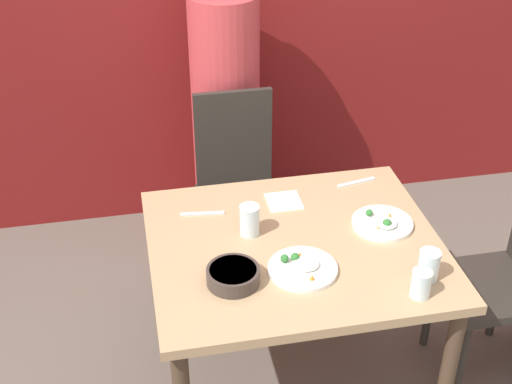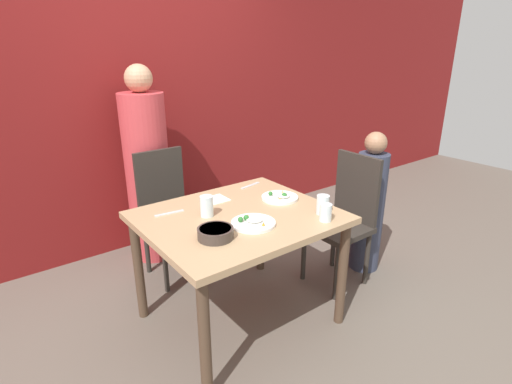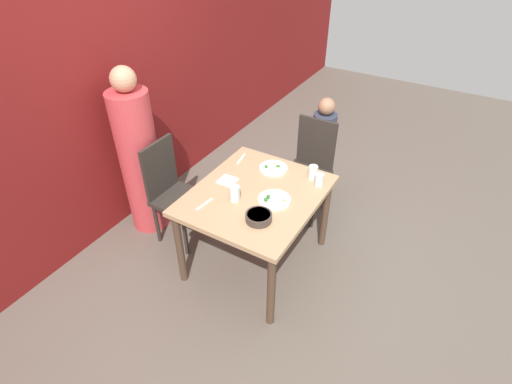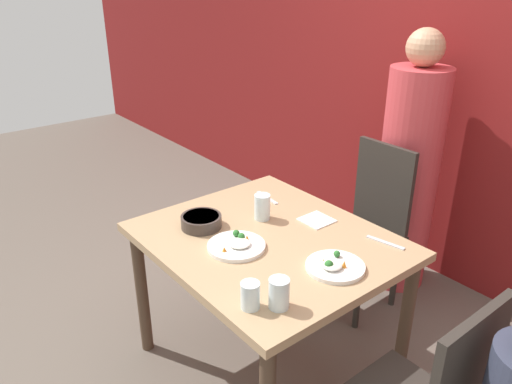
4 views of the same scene
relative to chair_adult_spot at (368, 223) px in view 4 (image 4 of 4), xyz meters
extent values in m
plane|color=#60564C|center=(0.08, -0.82, -0.52)|extent=(10.00, 10.00, 0.00)
cube|color=maroon|center=(0.08, 0.64, 0.83)|extent=(10.00, 0.06, 2.70)
cube|color=tan|center=(0.08, -0.82, 0.21)|extent=(1.11, 0.95, 0.04)
cylinder|color=#4C3828|center=(-0.42, -1.24, -0.16)|extent=(0.06, 0.06, 0.71)
cylinder|color=#4C3828|center=(-0.42, -0.40, -0.16)|extent=(0.06, 0.06, 0.71)
cylinder|color=#4C3828|center=(0.57, -0.40, -0.16)|extent=(0.06, 0.06, 0.71)
cube|color=#2D2823|center=(0.00, -0.07, -0.07)|extent=(0.40, 0.40, 0.04)
cube|color=#2D2823|center=(0.00, 0.11, 0.20)|extent=(0.38, 0.03, 0.50)
cylinder|color=#2D2823|center=(-0.17, -0.24, -0.31)|extent=(0.04, 0.04, 0.42)
cylinder|color=#2D2823|center=(0.17, -0.24, -0.31)|extent=(0.04, 0.04, 0.42)
cylinder|color=#2D2823|center=(-0.17, 0.09, -0.31)|extent=(0.04, 0.04, 0.42)
cylinder|color=#2D2823|center=(0.17, 0.09, -0.31)|extent=(0.04, 0.04, 0.42)
cube|color=#2D2823|center=(1.09, -0.89, 0.20)|extent=(0.03, 0.38, 0.50)
cylinder|color=#C63D42|center=(0.00, 0.34, 0.16)|extent=(0.35, 0.35, 1.36)
sphere|color=tan|center=(0.00, 0.34, 0.95)|extent=(0.21, 0.21, 0.21)
cylinder|color=#3D332D|center=(-0.19, -1.00, 0.26)|extent=(0.19, 0.19, 0.06)
cylinder|color=#BC5123|center=(-0.19, -1.00, 0.29)|extent=(0.17, 0.17, 0.01)
cylinder|color=white|center=(0.45, -0.77, 0.24)|extent=(0.24, 0.24, 0.02)
ellipsoid|color=white|center=(0.45, -0.80, 0.26)|extent=(0.09, 0.09, 0.02)
sphere|color=#2D702D|center=(0.45, -0.81, 0.27)|extent=(0.04, 0.04, 0.04)
sphere|color=#2D702D|center=(0.41, -0.72, 0.26)|extent=(0.03, 0.03, 0.03)
cone|color=orange|center=(0.48, -0.76, 0.26)|extent=(0.02, 0.02, 0.03)
cone|color=orange|center=(0.41, -0.81, 0.26)|extent=(0.01, 0.01, 0.03)
cylinder|color=white|center=(0.06, -0.99, 0.24)|extent=(0.25, 0.25, 0.02)
ellipsoid|color=white|center=(0.08, -0.98, 0.26)|extent=(0.10, 0.10, 0.02)
cone|color=orange|center=(0.07, -0.93, 0.26)|extent=(0.02, 0.02, 0.03)
cone|color=orange|center=(0.08, -1.06, 0.26)|extent=(0.02, 0.02, 0.02)
sphere|color=#2D702D|center=(0.01, -0.95, 0.26)|extent=(0.03, 0.03, 0.03)
sphere|color=#2D702D|center=(0.05, -0.95, 0.26)|extent=(0.03, 0.03, 0.03)
cylinder|color=silver|center=(0.49, -1.11, 0.29)|extent=(0.08, 0.08, 0.12)
cylinder|color=silver|center=(0.43, -1.20, 0.28)|extent=(0.07, 0.07, 0.10)
cylinder|color=silver|center=(-0.08, -0.72, 0.29)|extent=(0.08, 0.08, 0.13)
cube|color=white|center=(0.10, -0.53, 0.23)|extent=(0.14, 0.14, 0.01)
cube|color=silver|center=(0.44, -0.45, 0.23)|extent=(0.18, 0.06, 0.01)
cube|color=silver|center=(-0.24, -0.56, 0.23)|extent=(0.18, 0.04, 0.01)
camera|label=1|loc=(-0.50, -2.93, 1.87)|focal=50.00mm
camera|label=2|loc=(-1.16, -2.62, 1.19)|focal=28.00mm
camera|label=3|loc=(-2.07, -2.09, 2.10)|focal=28.00mm
camera|label=4|loc=(1.58, -2.09, 1.35)|focal=35.00mm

